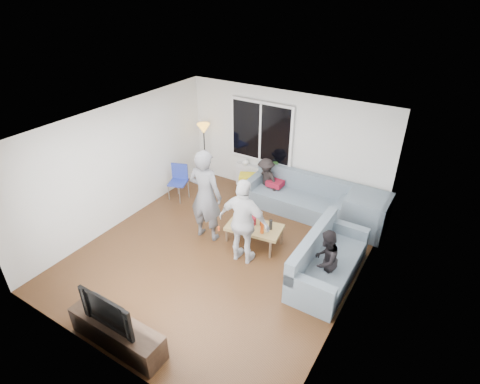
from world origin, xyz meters
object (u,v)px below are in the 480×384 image
Objects in this scene: coffee_table at (254,234)px; spectator_back at (266,180)px; sofa_right_section at (329,258)px; side_chair at (178,183)px; spectator_right at (325,260)px; television at (112,309)px; tv_console at (117,333)px; player_right at (244,222)px; floor_lamp at (205,153)px; player_left at (206,196)px; sofa_back_section at (297,194)px.

coffee_table is 1.01× the size of spectator_back.
side_chair reaches higher than sofa_right_section.
spectator_right is 1.18× the size of television.
tv_console is (-2.12, -3.00, -0.20)m from sofa_right_section.
side_chair reaches higher than tv_console.
player_right is at bearing -80.54° from coffee_table.
spectator_back is (1.82, -0.06, -0.23)m from floor_lamp.
coffee_table is 2.51m from side_chair.
floor_lamp is 5.24m from television.
player_left is at bearing 92.83° from sofa_right_section.
player_right reaches higher than coffee_table.
spectator_right is at bearing 52.28° from television.
spectator_back is at bearing 91.53° from tv_console.
player_left reaches higher than sofa_right_section.
sofa_right_section is at bearing -176.29° from spectator_right.
tv_console is at bearing 74.14° from player_right.
side_chair is at bearing -34.75° from player_left.
sofa_right_section is at bearing -30.33° from side_chair.
player_left is at bearing 99.09° from tv_console.
floor_lamp is at bearing -44.90° from player_right.
floor_lamp is at bearing -57.43° from player_left.
floor_lamp is at bearing 111.82° from television.
sofa_right_section is 2.88m from spectator_back.
side_chair is at bearing 117.44° from television.
television is at bearing 144.73° from sofa_right_section.
spectator_back is (-0.82, 0.03, 0.12)m from sofa_back_section.
spectator_right is at bearing -27.49° from floor_lamp.
player_left is at bearing -53.21° from floor_lamp.
spectator_right is at bearing -23.82° from spectator_back.
television reaches higher than coffee_table.
floor_lamp reaches higher than sofa_back_section.
sofa_back_section is 1.47× the size of floor_lamp.
spectator_back is 1.13× the size of television.
player_left is 1.14× the size of player_right.
side_chair is 0.44× the size of player_left.
tv_console is at bearing 180.00° from television.
player_right is (1.04, -0.25, -0.12)m from player_left.
tv_console is (-0.70, -4.77, -0.20)m from sofa_back_section.
player_right is 2.31m from spectator_back.
floor_lamp is 4.59m from spectator_right.
spectator_back is (1.82, 1.05, 0.12)m from side_chair.
sofa_right_section is 4.14m from side_chair.
player_left is at bearing -89.16° from spectator_right.
player_right reaches higher than television.
sofa_right_section is 2.33× the size of side_chair.
coffee_table is at bearing -32.95° from side_chair.
player_right is at bearing 77.49° from tv_console.
television is at bearing -68.18° from floor_lamp.
sofa_right_section is 1.16× the size of player_right.
sofa_right_section is 3.69m from television.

